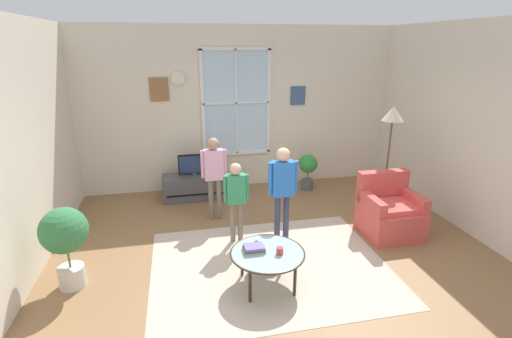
{
  "coord_description": "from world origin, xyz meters",
  "views": [
    {
      "loc": [
        -1.14,
        -3.93,
        2.63
      ],
      "look_at": [
        -0.16,
        0.72,
        1.04
      ],
      "focal_mm": 26.38,
      "sensor_mm": 36.0,
      "label": 1
    }
  ],
  "objects_px": {
    "remote_near_books": "(259,244)",
    "person_blue_shirt": "(283,184)",
    "book_stack": "(254,249)",
    "potted_plant_corner": "(65,237)",
    "armchair": "(389,212)",
    "coffee_table": "(267,254)",
    "floor_lamp": "(392,125)",
    "television": "(194,164)",
    "person_pink_shirt": "(214,169)",
    "potted_plant_by_window": "(308,168)",
    "cup": "(280,251)",
    "person_green_shirt": "(236,194)",
    "tv_stand": "(195,187)"
  },
  "relations": [
    {
      "from": "book_stack",
      "to": "television",
      "type": "bearing_deg",
      "value": 100.65
    },
    {
      "from": "tv_stand",
      "to": "television",
      "type": "height_order",
      "value": "television"
    },
    {
      "from": "armchair",
      "to": "coffee_table",
      "type": "xyz_separation_m",
      "value": [
        -2.01,
        -0.86,
        0.08
      ]
    },
    {
      "from": "tv_stand",
      "to": "person_green_shirt",
      "type": "bearing_deg",
      "value": -74.29
    },
    {
      "from": "book_stack",
      "to": "person_green_shirt",
      "type": "bearing_deg",
      "value": 91.95
    },
    {
      "from": "cup",
      "to": "remote_near_books",
      "type": "distance_m",
      "value": 0.3
    },
    {
      "from": "television",
      "to": "potted_plant_by_window",
      "type": "distance_m",
      "value": 2.1
    },
    {
      "from": "tv_stand",
      "to": "armchair",
      "type": "xyz_separation_m",
      "value": [
        2.66,
        -1.91,
        0.11
      ]
    },
    {
      "from": "book_stack",
      "to": "cup",
      "type": "height_order",
      "value": "cup"
    },
    {
      "from": "person_blue_shirt",
      "to": "person_pink_shirt",
      "type": "distance_m",
      "value": 1.21
    },
    {
      "from": "book_stack",
      "to": "remote_near_books",
      "type": "relative_size",
      "value": 1.72
    },
    {
      "from": "television",
      "to": "book_stack",
      "type": "distance_m",
      "value": 2.77
    },
    {
      "from": "remote_near_books",
      "to": "person_blue_shirt",
      "type": "height_order",
      "value": "person_blue_shirt"
    },
    {
      "from": "remote_near_books",
      "to": "floor_lamp",
      "type": "height_order",
      "value": "floor_lamp"
    },
    {
      "from": "armchair",
      "to": "coffee_table",
      "type": "height_order",
      "value": "armchair"
    },
    {
      "from": "person_green_shirt",
      "to": "person_pink_shirt",
      "type": "bearing_deg",
      "value": 105.45
    },
    {
      "from": "coffee_table",
      "to": "potted_plant_by_window",
      "type": "distance_m",
      "value": 3.11
    },
    {
      "from": "coffee_table",
      "to": "person_green_shirt",
      "type": "height_order",
      "value": "person_green_shirt"
    },
    {
      "from": "person_blue_shirt",
      "to": "coffee_table",
      "type": "bearing_deg",
      "value": -114.18
    },
    {
      "from": "armchair",
      "to": "television",
      "type": "bearing_deg",
      "value": 144.4
    },
    {
      "from": "book_stack",
      "to": "remote_near_books",
      "type": "bearing_deg",
      "value": 55.11
    },
    {
      "from": "person_pink_shirt",
      "to": "coffee_table",
      "type": "bearing_deg",
      "value": -78.04
    },
    {
      "from": "coffee_table",
      "to": "remote_near_books",
      "type": "distance_m",
      "value": 0.19
    },
    {
      "from": "armchair",
      "to": "potted_plant_corner",
      "type": "bearing_deg",
      "value": -174.35
    },
    {
      "from": "remote_near_books",
      "to": "floor_lamp",
      "type": "bearing_deg",
      "value": 29.5
    },
    {
      "from": "tv_stand",
      "to": "remote_near_books",
      "type": "height_order",
      "value": "remote_near_books"
    },
    {
      "from": "armchair",
      "to": "person_blue_shirt",
      "type": "bearing_deg",
      "value": 175.97
    },
    {
      "from": "potted_plant_corner",
      "to": "person_green_shirt",
      "type": "bearing_deg",
      "value": 17.55
    },
    {
      "from": "person_pink_shirt",
      "to": "floor_lamp",
      "type": "distance_m",
      "value": 2.78
    },
    {
      "from": "television",
      "to": "coffee_table",
      "type": "height_order",
      "value": "television"
    },
    {
      "from": "remote_near_books",
      "to": "tv_stand",
      "type": "bearing_deg",
      "value": 102.99
    },
    {
      "from": "cup",
      "to": "person_blue_shirt",
      "type": "height_order",
      "value": "person_blue_shirt"
    },
    {
      "from": "book_stack",
      "to": "potted_plant_corner",
      "type": "height_order",
      "value": "potted_plant_corner"
    },
    {
      "from": "coffee_table",
      "to": "person_pink_shirt",
      "type": "distance_m",
      "value": 1.94
    },
    {
      "from": "tv_stand",
      "to": "floor_lamp",
      "type": "bearing_deg",
      "value": -23.38
    },
    {
      "from": "floor_lamp",
      "to": "person_blue_shirt",
      "type": "bearing_deg",
      "value": -164.08
    },
    {
      "from": "coffee_table",
      "to": "person_pink_shirt",
      "type": "xyz_separation_m",
      "value": [
        -0.39,
        1.86,
        0.42
      ]
    },
    {
      "from": "remote_near_books",
      "to": "person_blue_shirt",
      "type": "distance_m",
      "value": 1.02
    },
    {
      "from": "remote_near_books",
      "to": "person_blue_shirt",
      "type": "xyz_separation_m",
      "value": [
        0.49,
        0.8,
        0.4
      ]
    },
    {
      "from": "armchair",
      "to": "potted_plant_corner",
      "type": "relative_size",
      "value": 0.91
    },
    {
      "from": "armchair",
      "to": "remote_near_books",
      "type": "distance_m",
      "value": 2.18
    },
    {
      "from": "remote_near_books",
      "to": "coffee_table",
      "type": "bearing_deg",
      "value": -72.31
    },
    {
      "from": "floor_lamp",
      "to": "coffee_table",
      "type": "bearing_deg",
      "value": -146.72
    },
    {
      "from": "remote_near_books",
      "to": "television",
      "type": "bearing_deg",
      "value": 103.0
    },
    {
      "from": "person_blue_shirt",
      "to": "remote_near_books",
      "type": "bearing_deg",
      "value": -121.71
    },
    {
      "from": "television",
      "to": "coffee_table",
      "type": "distance_m",
      "value": 2.86
    },
    {
      "from": "cup",
      "to": "floor_lamp",
      "type": "bearing_deg",
      "value": 35.83
    },
    {
      "from": "book_stack",
      "to": "remote_near_books",
      "type": "height_order",
      "value": "book_stack"
    },
    {
      "from": "tv_stand",
      "to": "person_green_shirt",
      "type": "relative_size",
      "value": 0.98
    },
    {
      "from": "person_green_shirt",
      "to": "floor_lamp",
      "type": "relative_size",
      "value": 0.66
    }
  ]
}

